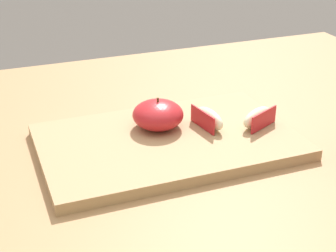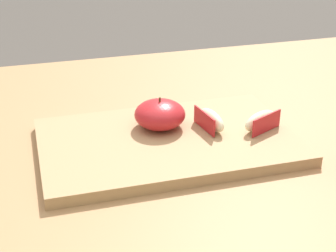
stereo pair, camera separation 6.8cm
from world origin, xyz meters
TOP-DOWN VIEW (x-y plane):
  - dining_table at (0.00, 0.00)m, footprint 1.41×0.97m
  - cutting_board at (0.03, -0.01)m, footprint 0.42×0.26m
  - apple_half_skin_up at (0.03, 0.03)m, footprint 0.09×0.09m
  - apple_wedge_front at (0.11, 0.00)m, footprint 0.04×0.08m
  - apple_wedge_middle at (0.19, -0.03)m, footprint 0.08×0.06m

SIDE VIEW (x-z plane):
  - dining_table at x=0.00m, z-range 0.29..1.07m
  - cutting_board at x=0.03m, z-range 0.78..0.80m
  - apple_wedge_front at x=0.11m, z-range 0.80..0.83m
  - apple_wedge_middle at x=0.19m, z-range 0.80..0.83m
  - apple_half_skin_up at x=0.03m, z-range 0.79..0.85m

